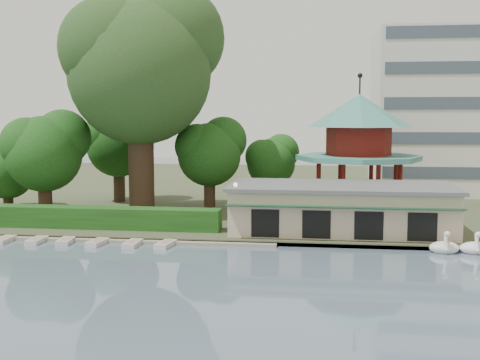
% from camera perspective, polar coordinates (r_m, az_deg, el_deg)
% --- Properties ---
extents(ground_plane, '(220.00, 220.00, 0.00)m').
position_cam_1_polar(ground_plane, '(31.26, -8.16, -12.73)').
color(ground_plane, slate).
rests_on(ground_plane, ground).
extents(shore, '(220.00, 70.00, 0.40)m').
position_cam_1_polar(shore, '(81.45, 1.72, -0.75)').
color(shore, '#424930').
rests_on(shore, ground).
extents(embankment, '(220.00, 0.60, 0.30)m').
position_cam_1_polar(embankment, '(47.51, -2.52, -5.88)').
color(embankment, gray).
rests_on(embankment, ground).
extents(dock, '(34.00, 1.60, 0.24)m').
position_cam_1_polar(dock, '(50.86, -16.03, -5.35)').
color(dock, gray).
rests_on(dock, ground).
extents(boathouse, '(18.60, 9.39, 3.90)m').
position_cam_1_polar(boathouse, '(51.04, 9.54, -2.58)').
color(boathouse, beige).
rests_on(boathouse, shore).
extents(pavilion, '(12.40, 12.40, 13.50)m').
position_cam_1_polar(pavilion, '(60.62, 11.19, 3.63)').
color(pavilion, beige).
rests_on(pavilion, shore).
extents(broadcast_tower, '(8.00, 8.00, 96.00)m').
position_cam_1_polar(broadcast_tower, '(177.34, -9.27, 13.90)').
color(broadcast_tower, silver).
rests_on(broadcast_tower, ground).
extents(hedge, '(30.00, 2.00, 1.80)m').
position_cam_1_polar(hedge, '(54.83, -17.58, -3.31)').
color(hedge, '#1E4F18').
rests_on(hedge, shore).
extents(lamp_post, '(0.36, 0.36, 4.28)m').
position_cam_1_polar(lamp_post, '(48.37, -0.43, -1.82)').
color(lamp_post, black).
rests_on(lamp_post, shore).
extents(big_tree, '(15.08, 14.05, 22.31)m').
position_cam_1_polar(big_tree, '(59.34, -9.28, 11.06)').
color(big_tree, '#3A281C').
rests_on(big_tree, shore).
extents(small_trees, '(38.69, 17.36, 10.63)m').
position_cam_1_polar(small_trees, '(63.68, -12.76, 2.65)').
color(small_trees, '#3A281C').
rests_on(small_trees, shore).
extents(moored_rowboats, '(24.70, 2.58, 0.36)m').
position_cam_1_polar(moored_rowboats, '(51.07, -20.12, -5.37)').
color(moored_rowboats, beige).
rests_on(moored_rowboats, ground).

